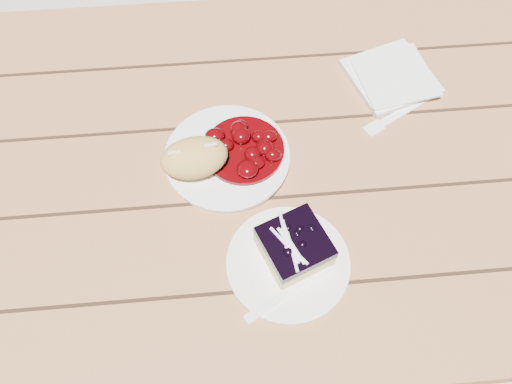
{
  "coord_description": "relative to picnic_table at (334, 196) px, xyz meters",
  "views": [
    {
      "loc": [
        -0.2,
        -0.48,
        1.5
      ],
      "look_at": [
        -0.17,
        -0.1,
        0.81
      ],
      "focal_mm": 35.0,
      "sensor_mm": 36.0,
      "label": 1
    }
  ],
  "objects": [
    {
      "name": "dessert_plate",
      "position": [
        -0.13,
        -0.2,
        0.17
      ],
      "size": [
        0.19,
        0.19,
        0.01
      ],
      "primitive_type": "cylinder",
      "color": "white",
      "rests_on": "picnic_table"
    },
    {
      "name": "napkin_stack",
      "position": [
        0.12,
        0.16,
        0.17
      ],
      "size": [
        0.19,
        0.19,
        0.01
      ],
      "primitive_type": "cube",
      "rotation": [
        0.0,
        0.0,
        0.32
      ],
      "color": "white",
      "rests_on": "picnic_table"
    },
    {
      "name": "goulash_stew",
      "position": [
        -0.18,
        0.01,
        0.2
      ],
      "size": [
        0.14,
        0.14,
        0.04
      ],
      "primitive_type": null,
      "color": "#4F0205",
      "rests_on": "main_plate"
    },
    {
      "name": "fork_table",
      "position": [
        0.13,
        0.08,
        0.16
      ],
      "size": [
        0.15,
        0.1,
        0.0
      ],
      "primitive_type": null,
      "rotation": [
        0.0,
        0.0,
        2.07
      ],
      "color": "white",
      "rests_on": "picnic_table"
    },
    {
      "name": "main_plate",
      "position": [
        -0.21,
        0.0,
        0.17
      ],
      "size": [
        0.22,
        0.22,
        0.02
      ],
      "primitive_type": "cylinder",
      "color": "white",
      "rests_on": "picnic_table"
    },
    {
      "name": "ground",
      "position": [
        0.0,
        0.0,
        -0.59
      ],
      "size": [
        60.0,
        60.0,
        0.0
      ],
      "primitive_type": "plane",
      "color": "#AFAA9E",
      "rests_on": "ground"
    },
    {
      "name": "bread_roll",
      "position": [
        -0.27,
        -0.02,
        0.21
      ],
      "size": [
        0.13,
        0.09,
        0.06
      ],
      "primitive_type": "ellipsoid",
      "rotation": [
        0.0,
        0.0,
        0.16
      ],
      "color": "#D4A851",
      "rests_on": "main_plate"
    },
    {
      "name": "fork_dessert",
      "position": [
        -0.15,
        -0.26,
        0.17
      ],
      "size": [
        0.15,
        0.1,
        0.0
      ],
      "primitive_type": null,
      "rotation": [
        0.0,
        0.0,
        -1.03
      ],
      "color": "white",
      "rests_on": "dessert_plate"
    },
    {
      "name": "picnic_table",
      "position": [
        0.0,
        0.0,
        0.0
      ],
      "size": [
        2.0,
        1.55,
        0.75
      ],
      "color": "brown",
      "rests_on": "ground"
    },
    {
      "name": "blueberry_cake",
      "position": [
        -0.12,
        -0.19,
        0.2
      ],
      "size": [
        0.12,
        0.12,
        0.05
      ],
      "rotation": [
        0.0,
        0.0,
        0.38
      ],
      "color": "#F6DE86",
      "rests_on": "dessert_plate"
    }
  ]
}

